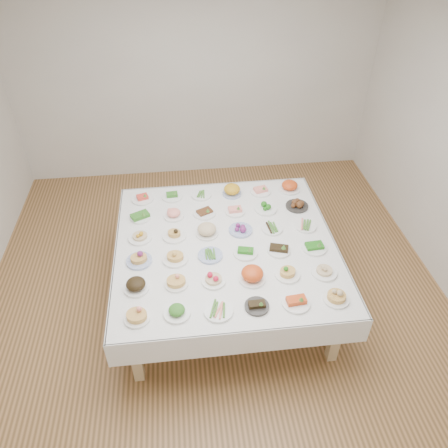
{
  "coord_description": "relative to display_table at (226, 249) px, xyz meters",
  "views": [
    {
      "loc": [
        -0.29,
        -3.37,
        3.6
      ],
      "look_at": [
        0.1,
        0.0,
        0.88
      ],
      "focal_mm": 35.0,
      "sensor_mm": 36.0,
      "label": 1
    }
  ],
  "objects": [
    {
      "name": "dish_10",
      "position": [
        0.5,
        -0.5,
        0.12
      ],
      "size": [
        0.22,
        0.22,
        0.13
      ],
      "color": "white",
      "rests_on": "display_table"
    },
    {
      "name": "dish_13",
      "position": [
        -0.5,
        -0.18,
        0.12
      ],
      "size": [
        0.24,
        0.24,
        0.13
      ],
      "color": "white",
      "rests_on": "display_table"
    },
    {
      "name": "dish_15",
      "position": [
        0.17,
        -0.17,
        0.11
      ],
      "size": [
        0.23,
        0.23,
        0.1
      ],
      "color": "white",
      "rests_on": "display_table"
    },
    {
      "name": "dish_19",
      "position": [
        -0.5,
        0.16,
        0.12
      ],
      "size": [
        0.24,
        0.24,
        0.12
      ],
      "color": "white",
      "rests_on": "display_table"
    },
    {
      "name": "dish_2",
      "position": [
        -0.16,
        -0.85,
        0.09
      ],
      "size": [
        0.24,
        0.24,
        0.06
      ],
      "color": "white",
      "rests_on": "display_table"
    },
    {
      "name": "dish_22",
      "position": [
        0.5,
        0.16,
        0.09
      ],
      "size": [
        0.21,
        0.21,
        0.05
      ],
      "color": "white",
      "rests_on": "display_table"
    },
    {
      "name": "dish_11",
      "position": [
        0.84,
        -0.51,
        0.12
      ],
      "size": [
        0.23,
        0.23,
        0.11
      ],
      "color": "white",
      "rests_on": "display_table"
    },
    {
      "name": "dish_0",
      "position": [
        -0.83,
        -0.85,
        0.13
      ],
      "size": [
        0.23,
        0.22,
        0.14
      ],
      "color": "white",
      "rests_on": "display_table"
    },
    {
      "name": "dish_32",
      "position": [
        -0.18,
        0.85,
        0.09
      ],
      "size": [
        0.22,
        0.22,
        0.05
      ],
      "color": "white",
      "rests_on": "display_table"
    },
    {
      "name": "dish_28",
      "position": [
        0.5,
        0.5,
        0.11
      ],
      "size": [
        0.24,
        0.24,
        0.09
      ],
      "color": "white",
      "rests_on": "display_table"
    },
    {
      "name": "dish_7",
      "position": [
        -0.5,
        -0.5,
        0.12
      ],
      "size": [
        0.21,
        0.21,
        0.12
      ],
      "color": "white",
      "rests_on": "display_table"
    },
    {
      "name": "dish_23",
      "position": [
        0.85,
        0.16,
        0.09
      ],
      "size": [
        0.24,
        0.22,
        0.06
      ],
      "color": "white",
      "rests_on": "display_table"
    },
    {
      "name": "dish_4",
      "position": [
        0.5,
        -0.84,
        0.11
      ],
      "size": [
        0.24,
        0.24,
        0.1
      ],
      "color": "white",
      "rests_on": "display_table"
    },
    {
      "name": "dish_25",
      "position": [
        -0.5,
        0.5,
        0.12
      ],
      "size": [
        0.21,
        0.21,
        0.12
      ],
      "color": "white",
      "rests_on": "display_table"
    },
    {
      "name": "dish_24",
      "position": [
        -0.85,
        0.5,
        0.11
      ],
      "size": [
        0.21,
        0.21,
        0.1
      ],
      "color": "white",
      "rests_on": "display_table"
    },
    {
      "name": "dish_12",
      "position": [
        -0.84,
        -0.16,
        0.13
      ],
      "size": [
        0.24,
        0.24,
        0.14
      ],
      "color": "#4C66B2",
      "rests_on": "display_table"
    },
    {
      "name": "dish_3",
      "position": [
        0.16,
        -0.84,
        0.1
      ],
      "size": [
        0.21,
        0.21,
        0.08
      ],
      "color": "#2B2927",
      "rests_on": "display_table"
    },
    {
      "name": "dish_29",
      "position": [
        0.85,
        0.51,
        0.12
      ],
      "size": [
        0.24,
        0.24,
        0.11
      ],
      "color": "#2B2927",
      "rests_on": "display_table"
    },
    {
      "name": "dish_30",
      "position": [
        -0.84,
        0.85,
        0.1
      ],
      "size": [
        0.24,
        0.24,
        0.09
      ],
      "color": "white",
      "rests_on": "display_table"
    },
    {
      "name": "dish_33",
      "position": [
        0.17,
        0.84,
        0.13
      ],
      "size": [
        0.21,
        0.21,
        0.13
      ],
      "color": "#4C66B2",
      "rests_on": "display_table"
    },
    {
      "name": "dish_5",
      "position": [
        0.85,
        -0.84,
        0.12
      ],
      "size": [
        0.22,
        0.22,
        0.12
      ],
      "color": "white",
      "rests_on": "display_table"
    },
    {
      "name": "room_envelope",
      "position": [
        -0.1,
        0.15,
        1.15
      ],
      "size": [
        5.02,
        5.02,
        2.81
      ],
      "color": "#A77545",
      "rests_on": "ground"
    },
    {
      "name": "dish_18",
      "position": [
        -0.84,
        0.17,
        0.12
      ],
      "size": [
        0.23,
        0.23,
        0.12
      ],
      "color": "white",
      "rests_on": "display_table"
    },
    {
      "name": "dish_21",
      "position": [
        0.17,
        0.18,
        0.11
      ],
      "size": [
        0.24,
        0.24,
        0.1
      ],
      "color": "#4C66B2",
      "rests_on": "display_table"
    },
    {
      "name": "dish_35",
      "position": [
        0.84,
        0.85,
        0.13
      ],
      "size": [
        0.24,
        0.24,
        0.14
      ],
      "color": "white",
      "rests_on": "display_table"
    },
    {
      "name": "dish_31",
      "position": [
        -0.51,
        0.85,
        0.1
      ],
      "size": [
        0.23,
        0.23,
        0.09
      ],
      "color": "white",
      "rests_on": "display_table"
    },
    {
      "name": "dish_20",
      "position": [
        -0.17,
        0.16,
        0.13
      ],
      "size": [
        0.24,
        0.24,
        0.14
      ],
      "color": "white",
      "rests_on": "display_table"
    },
    {
      "name": "dish_34",
      "position": [
        0.5,
        0.84,
        0.1
      ],
      "size": [
        0.23,
        0.23,
        0.1
      ],
      "color": "white",
      "rests_on": "display_table"
    },
    {
      "name": "dish_1",
      "position": [
        -0.51,
        -0.83,
        0.12
      ],
      "size": [
        0.22,
        0.22,
        0.12
      ],
      "color": "white",
      "rests_on": "display_table"
    },
    {
      "name": "dish_17",
      "position": [
        0.85,
        -0.17,
        0.11
      ],
      "size": [
        0.24,
        0.24,
        0.11
      ],
      "color": "white",
      "rests_on": "display_table"
    },
    {
      "name": "dish_16",
      "position": [
        0.5,
        -0.17,
        0.11
      ],
      "size": [
        0.22,
        0.22,
        0.1
      ],
      "color": "white",
      "rests_on": "display_table"
    },
    {
      "name": "dish_6",
      "position": [
        -0.85,
        -0.51,
        0.12
      ],
      "size": [
        0.22,
        0.22,
        0.12
      ],
      "color": "white",
      "rests_on": "display_table"
    },
    {
      "name": "dish_8",
      "position": [
        -0.17,
        -0.5,
        0.13
      ],
      "size": [
        0.22,
        0.22,
        0.12
      ],
      "color": "white",
      "rests_on": "display_table"
    },
    {
      "name": "display_table",
      "position": [
        0.0,
        0.0,
        0.0
      ],
      "size": [
        2.18,
        2.18,
        0.75
      ],
      "color": "white",
      "rests_on": "ground"
    },
    {
      "name": "dish_9",
      "position": [
        0.18,
        -0.51,
        0.14
      ],
      "size": [
        0.27,
        0.27,
        0.15
      ],
      "color": "white",
      "rests_on": "display_table"
    },
    {
      "name": "dish_26",
      "position": [
        -0.17,
        0.51,
        0.11
      ],
      "size": [
        0.24,
        0.24,
        0.1
      ],
      "color": "white",
      "rests_on": "display_table"
    },
    {
      "name": "dish_14",
      "position": [
        -0.17,
        -0.17,
        0.09
      ],
      "size": [
        0.23,
        0.23,
        0.05
      ],
      "color": "#4C66B2",
      "rests_on": "display_table"
    },
    {
      "name": "dish_27",
      "position": [
        0.16,
        0.5,
        0.1
      ],
      "size": [
        0.21,
        0.21,
        0.09
      ],
      "color": "white",
      "rests_on": "display_table"
    }
  ]
}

